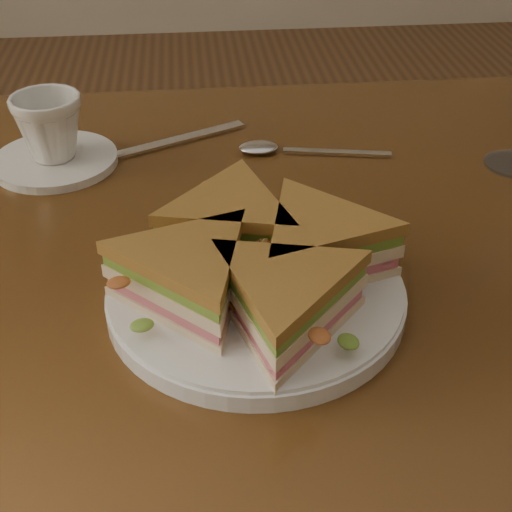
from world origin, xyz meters
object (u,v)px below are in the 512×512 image
(sandwich_wedges, at_px, (256,261))
(saucer, at_px, (55,161))
(plate, at_px, (256,295))
(knife, at_px, (161,145))
(spoon, at_px, (277,149))
(coffee_cup, at_px, (49,127))
(table, at_px, (257,318))

(sandwich_wedges, relative_size, saucer, 2.06)
(plate, relative_size, knife, 1.30)
(spoon, xyz_separation_m, saucer, (-0.26, -0.00, 0.00))
(knife, bearing_deg, coffee_cup, 170.12)
(table, distance_m, sandwich_wedges, 0.17)
(saucer, bearing_deg, table, -40.04)
(table, relative_size, coffee_cup, 14.89)
(saucer, bearing_deg, spoon, 0.95)
(knife, xyz_separation_m, saucer, (-0.12, -0.03, 0.00))
(table, xyz_separation_m, spoon, (0.04, 0.19, 0.10))
(plate, distance_m, coffee_cup, 0.35)
(sandwich_wedges, height_order, saucer, sandwich_wedges)
(knife, distance_m, coffee_cup, 0.14)
(table, distance_m, saucer, 0.31)
(spoon, xyz_separation_m, knife, (-0.14, 0.03, -0.00))
(plate, relative_size, coffee_cup, 3.23)
(spoon, height_order, coffee_cup, coffee_cup)
(coffee_cup, bearing_deg, table, -29.97)
(sandwich_wedges, distance_m, coffee_cup, 0.35)
(knife, bearing_deg, sandwich_wedges, -100.22)
(spoon, bearing_deg, coffee_cup, -168.42)
(plate, distance_m, knife, 0.33)
(spoon, distance_m, knife, 0.14)
(saucer, bearing_deg, knife, 15.60)
(sandwich_wedges, height_order, spoon, sandwich_wedges)
(sandwich_wedges, distance_m, saucer, 0.35)
(table, distance_m, plate, 0.14)
(sandwich_wedges, distance_m, spoon, 0.29)
(plate, relative_size, sandwich_wedges, 0.87)
(plate, bearing_deg, table, 83.48)
(table, distance_m, coffee_cup, 0.32)
(table, bearing_deg, sandwich_wedges, -96.52)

